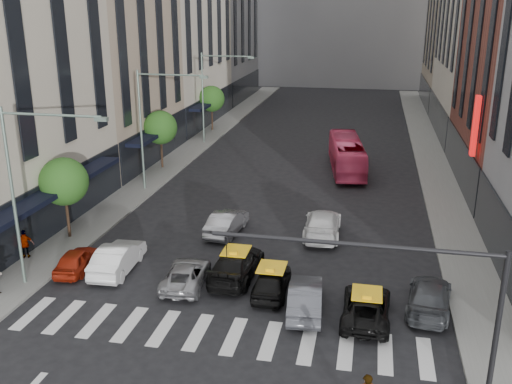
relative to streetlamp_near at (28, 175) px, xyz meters
The scene contains 26 objects.
ground 12.32m from the streetlamp_near, 21.72° to the right, with size 160.00×160.00×0.00m, color black.
sidewalk_left 26.69m from the streetlamp_near, 93.21° to the left, with size 3.00×96.00×0.15m, color slate.
sidewalk_right 34.27m from the streetlamp_near, 50.35° to the left, with size 3.00×96.00×0.15m, color slate.
building_left_b 25.72m from the streetlamp_near, 106.16° to the left, with size 8.00×16.00×24.00m, color tan.
building_right_d 67.22m from the streetlamp_near, 66.09° to the left, with size 8.00×18.00×28.00m, color tan.
tree_near 6.65m from the streetlamp_near, 106.32° to the left, with size 2.88×2.88×4.95m.
tree_mid 22.18m from the streetlamp_near, 94.56° to the left, with size 2.88×2.88×4.95m.
tree_far 38.11m from the streetlamp_near, 92.65° to the left, with size 2.88×2.88×4.95m.
streetlamp_near is the anchor object (origin of this frame).
streetlamp_mid 16.00m from the streetlamp_near, 90.00° to the left, with size 5.38×0.25×9.00m.
streetlamp_far 32.00m from the streetlamp_near, 90.00° to the left, with size 5.38×0.25×9.00m.
traffic_signal 18.48m from the streetlamp_near, 15.74° to the right, with size 10.10×0.20×6.00m.
liberty_sign 27.73m from the streetlamp_near, 35.24° to the left, with size 0.30×0.70×4.00m.
car_red 5.72m from the streetlamp_near, 67.41° to the left, with size 1.46×3.63×1.24m, color #99200D.
car_white_front 6.47m from the streetlamp_near, 39.18° to the left, with size 1.62×4.64×1.53m, color white.
car_silver 9.04m from the streetlamp_near, 12.70° to the left, with size 1.99×4.31×1.20m, color gray.
taxi_left 11.16m from the streetlamp_near, 17.48° to the left, with size 2.11×5.18×1.50m, color black.
taxi_center 12.79m from the streetlamp_near, ahead, with size 1.63×4.06×1.38m, color black.
car_grey_mid 14.36m from the streetlamp_near, ahead, with size 1.53×4.38×1.44m, color #474950.
taxi_right 17.02m from the streetlamp_near, ahead, with size 2.12×4.59×1.28m, color black.
car_grey_curb 19.80m from the streetlamp_near, ahead, with size 1.93×4.74×1.38m, color #3E4146.
car_row2_left 12.62m from the streetlamp_near, 49.64° to the left, with size 1.55×4.44×1.46m, color gray.
car_row2_right 17.22m from the streetlamp_near, 35.84° to the left, with size 2.16×5.31×1.54m, color white.
bus 28.59m from the streetlamp_near, 60.31° to the left, with size 2.41×10.30×2.87m, color #F04676.
rider 18.17m from the streetlamp_near, 23.06° to the right, with size 0.64×0.42×1.77m, color gray.
pedestrian_far 6.16m from the streetlamp_near, 133.65° to the left, with size 0.97×0.40×1.65m, color gray.
Camera 1 is at (5.85, -19.30, 13.61)m, focal length 40.00 mm.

